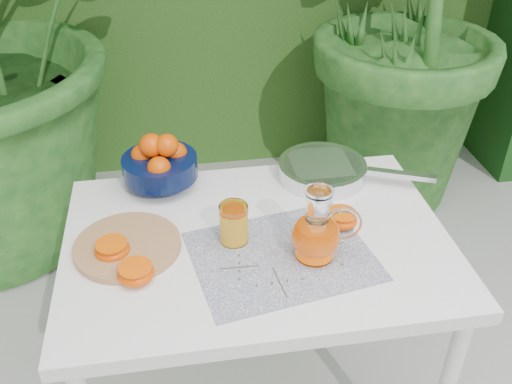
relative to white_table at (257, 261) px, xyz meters
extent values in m
imported|color=#1B4F1C|center=(0.80, 1.27, 0.29)|extent=(2.68, 2.68, 1.92)
cube|color=white|center=(0.00, 0.00, 0.06)|extent=(1.00, 0.70, 0.04)
cylinder|color=white|center=(-0.45, 0.30, -0.31)|extent=(0.04, 0.04, 0.71)
cylinder|color=white|center=(0.45, 0.30, -0.31)|extent=(0.04, 0.04, 0.71)
cube|color=#0C1A44|center=(0.05, -0.08, 0.08)|extent=(0.49, 0.41, 0.00)
cylinder|color=#A76E4B|center=(-0.33, 0.01, 0.09)|extent=(0.33, 0.33, 0.02)
cylinder|color=black|center=(-0.24, 0.29, 0.10)|extent=(0.08, 0.08, 0.03)
cylinder|color=black|center=(-0.24, 0.29, 0.15)|extent=(0.22, 0.22, 0.06)
sphere|color=#D43602|center=(-0.29, 0.32, 0.17)|extent=(0.07, 0.07, 0.07)
sphere|color=#D43602|center=(-0.19, 0.31, 0.17)|extent=(0.07, 0.07, 0.07)
sphere|color=#D43602|center=(-0.24, 0.24, 0.17)|extent=(0.07, 0.07, 0.07)
sphere|color=#D43602|center=(-0.24, 0.34, 0.17)|extent=(0.07, 0.07, 0.07)
sphere|color=#D43602|center=(-0.26, 0.29, 0.22)|extent=(0.07, 0.07, 0.07)
sphere|color=#D43602|center=(-0.21, 0.28, 0.22)|extent=(0.07, 0.07, 0.07)
cylinder|color=white|center=(0.13, -0.10, 0.09)|extent=(0.11, 0.11, 0.01)
ellipsoid|color=white|center=(0.13, -0.10, 0.15)|extent=(0.14, 0.14, 0.11)
cylinder|color=white|center=(0.13, -0.10, 0.24)|extent=(0.06, 0.06, 0.08)
cylinder|color=white|center=(0.13, -0.10, 0.28)|extent=(0.07, 0.07, 0.01)
torus|color=white|center=(0.19, -0.11, 0.18)|extent=(0.10, 0.03, 0.10)
cylinder|color=#FE5D05|center=(0.13, -0.10, 0.14)|extent=(0.11, 0.11, 0.09)
cylinder|color=white|center=(-0.06, -0.01, 0.14)|extent=(0.09, 0.09, 0.11)
cylinder|color=yellow|center=(-0.06, -0.01, 0.13)|extent=(0.08, 0.08, 0.09)
cylinder|color=#E05607|center=(-0.06, -0.01, 0.18)|extent=(0.08, 0.08, 0.00)
cylinder|color=silver|center=(0.24, 0.26, 0.11)|extent=(0.35, 0.35, 0.05)
cylinder|color=silver|center=(0.24, 0.26, 0.13)|extent=(0.30, 0.30, 0.01)
cube|color=silver|center=(0.45, 0.17, 0.12)|extent=(0.19, 0.10, 0.02)
ellipsoid|color=#D43602|center=(-0.31, -0.11, 0.10)|extent=(0.11, 0.11, 0.04)
cylinder|color=#E05607|center=(-0.31, -0.11, 0.12)|extent=(0.10, 0.10, 0.00)
ellipsoid|color=#D43602|center=(-0.37, -0.02, 0.10)|extent=(0.11, 0.11, 0.04)
cylinder|color=#E05607|center=(-0.37, -0.02, 0.12)|extent=(0.10, 0.10, 0.00)
ellipsoid|color=#D43602|center=(0.23, 0.02, 0.10)|extent=(0.11, 0.11, 0.04)
cylinder|color=#E05607|center=(0.23, 0.02, 0.12)|extent=(0.10, 0.10, 0.00)
cylinder|color=brown|center=(0.02, -0.18, 0.09)|extent=(0.02, 0.10, 0.00)
sphere|color=#466635|center=(-0.03, -0.18, 0.09)|extent=(0.01, 0.01, 0.01)
sphere|color=#466635|center=(0.01, -0.18, 0.09)|extent=(0.01, 0.01, 0.01)
sphere|color=#466635|center=(0.04, -0.18, 0.09)|extent=(0.01, 0.01, 0.01)
sphere|color=#466635|center=(0.08, -0.18, 0.09)|extent=(0.01, 0.01, 0.01)
cylinder|color=brown|center=(0.16, -0.08, 0.09)|extent=(0.11, 0.05, 0.00)
sphere|color=#466635|center=(0.13, -0.02, 0.09)|extent=(0.01, 0.01, 0.01)
sphere|color=#466635|center=(0.15, -0.06, 0.09)|extent=(0.01, 0.01, 0.01)
sphere|color=#466635|center=(0.17, -0.10, 0.09)|extent=(0.01, 0.01, 0.01)
sphere|color=#466635|center=(0.19, -0.14, 0.09)|extent=(0.01, 0.01, 0.01)
cylinder|color=brown|center=(-0.06, -0.11, 0.09)|extent=(0.09, 0.01, 0.00)
sphere|color=#466635|center=(-0.07, -0.16, 0.09)|extent=(0.01, 0.01, 0.01)
sphere|color=#466635|center=(-0.06, -0.13, 0.09)|extent=(0.01, 0.01, 0.01)
sphere|color=#466635|center=(-0.06, -0.10, 0.09)|extent=(0.01, 0.01, 0.01)
sphere|color=#466635|center=(-0.06, -0.07, 0.09)|extent=(0.01, 0.01, 0.01)
camera|label=1|loc=(-0.19, -1.15, 1.01)|focal=40.00mm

